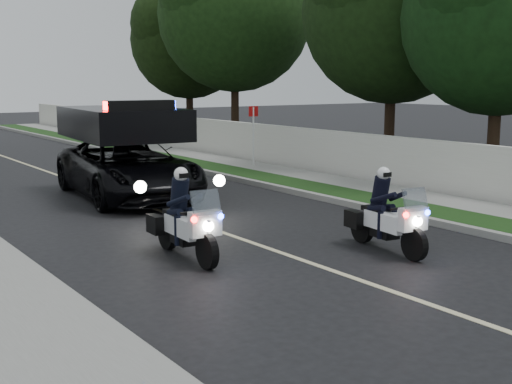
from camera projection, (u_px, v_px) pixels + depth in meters
ground at (430, 305)px, 9.32m from camera, size 120.00×120.00×0.00m
curb_right at (258, 184)px, 19.71m from camera, size 0.20×60.00×0.15m
grass_verge at (277, 181)px, 20.10m from camera, size 1.20×60.00×0.16m
sidewalk_right at (310, 178)px, 20.84m from camera, size 1.40×60.00×0.16m
property_wall at (335, 154)px, 21.29m from camera, size 0.22×60.00×1.50m
lane_marking at (129, 200)px, 17.40m from camera, size 0.12×50.00×0.01m
police_moto_left at (186, 258)px, 11.75m from camera, size 0.76×1.92×1.61m
police_moto_right at (386, 251)px, 12.26m from camera, size 0.86×1.88×1.55m
police_suv at (129, 198)px, 17.78m from camera, size 3.22×5.97×2.78m
sign_post at (253, 170)px, 23.19m from camera, size 0.41×0.41×2.28m
tree_right_a at (491, 185)px, 19.89m from camera, size 5.75×5.75×9.47m
tree_right_c at (388, 168)px, 23.73m from camera, size 6.45×6.45×10.46m
tree_right_d at (235, 147)px, 31.22m from camera, size 7.91×7.91×11.72m
tree_right_e at (190, 140)px, 34.77m from camera, size 7.20×7.20×9.85m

